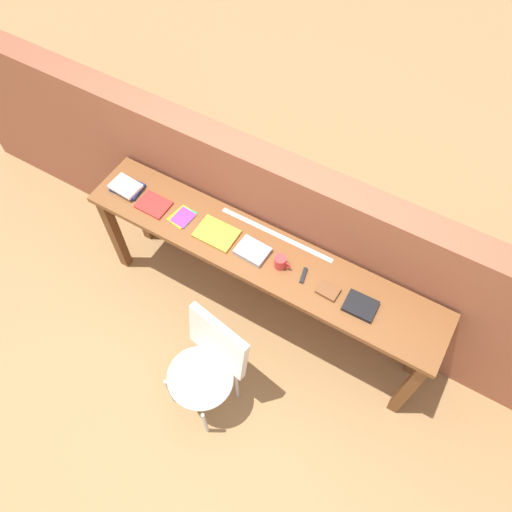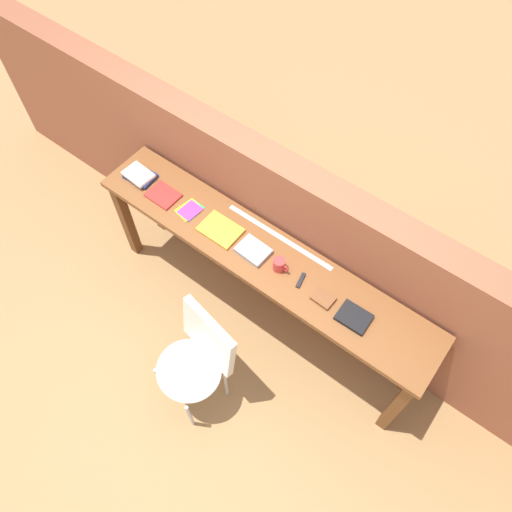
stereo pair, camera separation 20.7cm
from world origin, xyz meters
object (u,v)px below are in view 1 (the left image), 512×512
Objects in this scene: leather_journal_brown at (328,291)px; magazine_cycling at (154,205)px; book_repair_rightmost at (360,306)px; book_stack_leftmost at (127,187)px; multitool_folded at (303,275)px; chair_white_moulded at (207,366)px; mug at (281,262)px; pamphlet_pile_colourful at (183,217)px; book_open_centre at (216,233)px.

magazine_cycling is at bearing -177.61° from leather_journal_brown.
leather_journal_brown is at bearing 179.51° from book_repair_rightmost.
book_stack_leftmost is at bearing -178.36° from leather_journal_brown.
leather_journal_brown is (1.31, -0.00, 0.00)m from magazine_cycling.
magazine_cycling and multitool_folded have the same top height.
book_repair_rightmost is (1.77, -0.02, -0.01)m from book_stack_leftmost.
mug is at bearing 78.57° from chair_white_moulded.
leather_journal_brown is (0.48, 0.67, 0.37)m from chair_white_moulded.
pamphlet_pile_colourful is 0.27m from book_open_centre.
chair_white_moulded is 0.90m from leather_journal_brown.
pamphlet_pile_colourful is 0.75m from mug.
book_repair_rightmost is at bearing -2.72° from multitool_folded.
book_stack_leftmost is at bearing 177.99° from book_repair_rightmost.
mug is 0.34m from leather_journal_brown.
book_open_centre is at bearing 179.94° from mug.
book_repair_rightmost is at bearing 44.53° from chair_white_moulded.
leather_journal_brown is (0.81, -0.01, 0.00)m from book_open_centre.
book_open_centre is (0.27, -0.00, 0.00)m from pamphlet_pile_colourful.
multitool_folded is (1.38, 0.00, -0.02)m from book_stack_leftmost.
book_repair_rightmost is at bearing -1.11° from mug.
mug is at bearing 1.60° from magazine_cycling.
pamphlet_pile_colourful is 1.38× the size of leather_journal_brown.
chair_white_moulded is 8.10× the size of multitool_folded.
book_repair_rightmost is (0.69, 0.68, 0.37)m from chair_white_moulded.
pamphlet_pile_colourful is at bearing 131.25° from chair_white_moulded.
multitool_folded reaches higher than chair_white_moulded.
book_repair_rightmost is (0.55, -0.01, -0.03)m from mug.
mug reaches higher than book_stack_leftmost.
book_stack_leftmost is 1.14× the size of book_repair_rightmost.
book_repair_rightmost is (1.29, -0.01, 0.01)m from pamphlet_pile_colourful.
book_repair_rightmost is at bearing -0.88° from book_open_centre.
book_open_centre is 0.64m from multitool_folded.
mug is 1.00× the size of multitool_folded.
book_open_centre is 1.03m from book_repair_rightmost.
book_repair_rightmost reaches higher than multitool_folded.
magazine_cycling is at bearing -176.02° from pamphlet_pile_colourful.
multitool_folded is 0.18m from leather_journal_brown.
book_repair_rightmost reaches higher than magazine_cycling.
leather_journal_brown is (1.56, -0.02, -0.01)m from book_stack_leftmost.
mug reaches higher than multitool_folded.
leather_journal_brown is (0.18, -0.02, 0.00)m from multitool_folded.
magazine_cycling is at bearing 141.15° from chair_white_moulded.
chair_white_moulded is 1.03m from book_repair_rightmost.
multitool_folded is 0.39m from book_repair_rightmost.
mug is at bearing -0.19° from pamphlet_pile_colourful.
book_stack_leftmost is 1.22× the size of pamphlet_pile_colourful.
book_open_centre is at bearing 177.94° from book_repair_rightmost.
book_stack_leftmost is at bearing 179.25° from book_open_centre.
leather_journal_brown is (1.08, -0.02, 0.01)m from pamphlet_pile_colourful.
multitool_folded is at bearing 0.05° from book_stack_leftmost.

